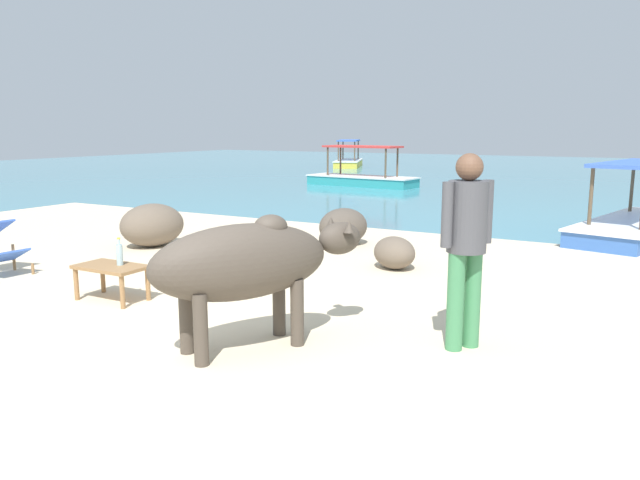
{
  "coord_description": "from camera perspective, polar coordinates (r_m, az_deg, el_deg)",
  "views": [
    {
      "loc": [
        3.76,
        -3.27,
        1.85
      ],
      "look_at": [
        0.24,
        3.0,
        0.55
      ],
      "focal_mm": 34.65,
      "sensor_mm": 36.0,
      "label": 1
    }
  ],
  "objects": [
    {
      "name": "shore_rock_large",
      "position": [
        9.93,
        -15.24,
        1.34
      ],
      "size": [
        1.03,
        1.19,
        0.67
      ],
      "primitive_type": "ellipsoid",
      "rotation": [
        0.0,
        0.0,
        1.3
      ],
      "color": "#6B5B4C",
      "rests_on": "sand_beach"
    },
    {
      "name": "boat_teal",
      "position": [
        20.14,
        3.89,
        5.8
      ],
      "size": [
        3.77,
        1.51,
        1.29
      ],
      "rotation": [
        0.0,
        0.0,
        3.04
      ],
      "color": "teal",
      "rests_on": "water_surface"
    },
    {
      "name": "sand_beach",
      "position": [
        5.31,
        -18.75,
        -10.5
      ],
      "size": [
        18.0,
        14.0,
        0.04
      ],
      "primitive_type": "cube",
      "color": "beige",
      "rests_on": "ground"
    },
    {
      "name": "shore_rock_medium",
      "position": [
        9.7,
        2.16,
        1.25
      ],
      "size": [
        0.93,
        1.01,
        0.58
      ],
      "primitive_type": "ellipsoid",
      "rotation": [
        0.0,
        0.0,
        1.07
      ],
      "color": "brown",
      "rests_on": "sand_beach"
    },
    {
      "name": "shore_rock_small",
      "position": [
        8.12,
        6.89,
        -1.17
      ],
      "size": [
        0.81,
        0.8,
        0.42
      ],
      "primitive_type": "ellipsoid",
      "rotation": [
        0.0,
        0.0,
        2.46
      ],
      "color": "#6B5B4C",
      "rests_on": "sand_beach"
    },
    {
      "name": "water_surface",
      "position": [
        25.61,
        20.89,
        5.46
      ],
      "size": [
        60.0,
        36.0,
        0.03
      ],
      "primitive_type": "cube",
      "color": "teal",
      "rests_on": "ground"
    },
    {
      "name": "bottle",
      "position": [
        6.88,
        -18.03,
        -1.24
      ],
      "size": [
        0.07,
        0.07,
        0.3
      ],
      "color": "#A3C6D1",
      "rests_on": "low_bench_table"
    },
    {
      "name": "cow",
      "position": [
        5.09,
        -6.71,
        -2.05
      ],
      "size": [
        1.3,
        1.91,
        1.11
      ],
      "rotation": [
        0.0,
        0.0,
        1.07
      ],
      "color": "#4C4238",
      "rests_on": "sand_beach"
    },
    {
      "name": "boat_blue",
      "position": [
        11.7,
        27.05,
        1.47
      ],
      "size": [
        1.94,
        3.84,
        1.29
      ],
      "rotation": [
        0.0,
        0.0,
        4.49
      ],
      "color": "#3866B7",
      "rests_on": "water_surface"
    },
    {
      "name": "low_bench_table",
      "position": [
        6.93,
        -18.72,
        -2.71
      ],
      "size": [
        0.76,
        0.45,
        0.38
      ],
      "rotation": [
        0.0,
        0.0,
        0.01
      ],
      "color": "olive",
      "rests_on": "sand_beach"
    },
    {
      "name": "boat_yellow",
      "position": [
        30.39,
        2.65,
        7.32
      ],
      "size": [
        2.42,
        3.84,
        1.29
      ],
      "rotation": [
        0.0,
        0.0,
        5.09
      ],
      "color": "gold",
      "rests_on": "water_surface"
    },
    {
      "name": "person_standing",
      "position": [
        5.15,
        13.38,
        0.31
      ],
      "size": [
        0.32,
        0.44,
        1.62
      ],
      "rotation": [
        0.0,
        0.0,
        2.57
      ],
      "color": "#428956",
      "rests_on": "sand_beach"
    }
  ]
}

